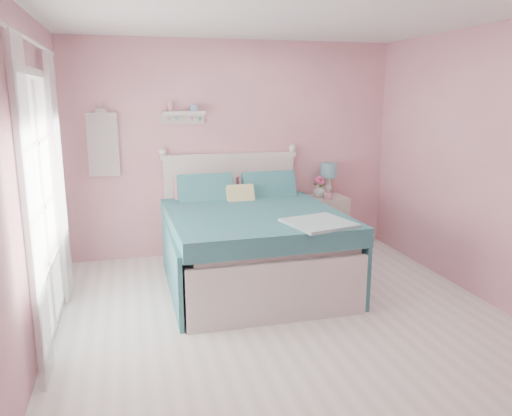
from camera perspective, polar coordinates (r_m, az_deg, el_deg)
name	(u,v)px	position (r m, az deg, el deg)	size (l,w,h in m)	color
floor	(291,326)	(4.45, 3.98, -13.32)	(4.50, 4.50, 0.00)	silver
room_shell	(294,143)	(4.01, 4.33, 7.44)	(4.50, 4.50, 4.50)	#CC818D
bed	(250,243)	(5.32, -0.70, -4.02)	(1.75, 2.19, 1.26)	silver
nightstand	(325,223)	(6.46, 7.88, -1.70)	(0.48, 0.48, 0.70)	beige
table_lamp	(329,173)	(6.45, 8.30, 4.02)	(0.21, 0.21, 0.41)	white
vase	(319,190)	(6.32, 7.25, 2.01)	(0.16, 0.16, 0.17)	silver
teacup	(328,196)	(6.21, 8.22, 1.39)	(0.11, 0.11, 0.08)	pink
roses	(320,181)	(6.29, 7.27, 3.08)	(0.14, 0.11, 0.12)	#D74980
wall_shelf	(183,114)	(6.01, -8.34, 10.56)	(0.50, 0.15, 0.25)	silver
hanging_dress	(103,145)	(5.99, -17.09, 6.93)	(0.34, 0.03, 0.72)	white
french_door	(42,208)	(4.33, -23.25, -0.01)	(0.04, 1.32, 2.16)	silver
curtain_near	(31,216)	(3.58, -24.29, -0.88)	(0.04, 0.40, 2.32)	white
curtain_far	(59,180)	(5.02, -21.58, 3.02)	(0.04, 0.40, 2.32)	white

